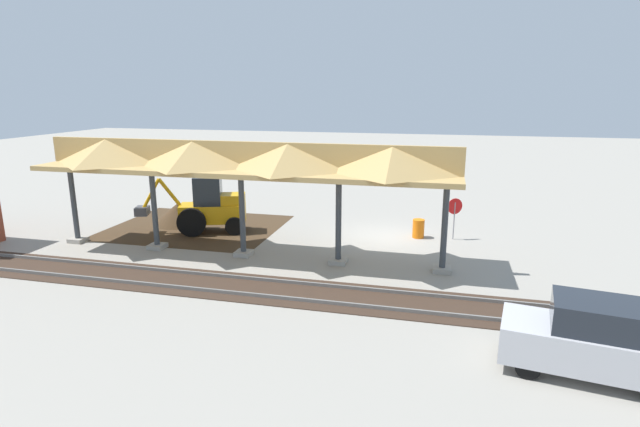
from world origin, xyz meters
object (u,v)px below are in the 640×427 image
traffic_barrel (418,229)px  distant_parked_car (595,339)px  backhoe (210,207)px  stop_sign (455,210)px

traffic_barrel → distant_parked_car: bearing=113.3°
backhoe → distant_parked_car: 17.87m
traffic_barrel → backhoe: bearing=8.2°
stop_sign → distant_parked_car: 11.75m
stop_sign → backhoe: bearing=7.7°
stop_sign → backhoe: (11.81, 1.59, -0.16)m
backhoe → traffic_barrel: size_ratio=5.98×
backhoe → stop_sign: bearing=-172.3°
backhoe → traffic_barrel: 10.32m
distant_parked_car → traffic_barrel: (4.81, -11.18, -0.53)m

